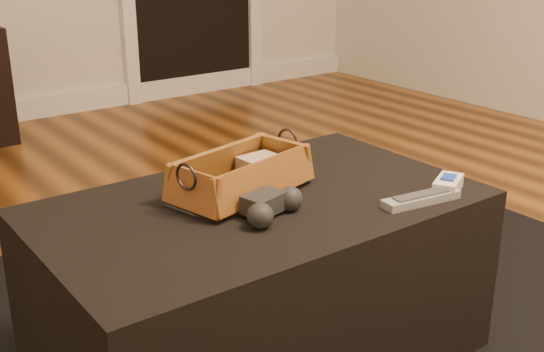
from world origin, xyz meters
TOP-DOWN VIEW (x-y plane):
  - ottoman at (-0.05, 0.12)m, footprint 1.00×0.60m
  - tv_remote at (-0.08, 0.16)m, footprint 0.18×0.10m
  - cloth_bundle at (0.02, 0.22)m, footprint 0.10×0.07m
  - wicker_basket at (-0.07, 0.17)m, footprint 0.37×0.25m
  - game_controller at (-0.09, 0.02)m, footprint 0.18×0.12m
  - silver_remote at (0.23, -0.11)m, footprint 0.20×0.07m
  - cream_gadget at (0.33, -0.10)m, footprint 0.11×0.09m

SIDE VIEW (x-z plane):
  - ottoman at x=-0.05m, z-range 0.01..0.43m
  - silver_remote at x=0.23m, z-range 0.43..0.45m
  - cream_gadget at x=0.33m, z-range 0.43..0.47m
  - tv_remote at x=-0.08m, z-range 0.44..0.46m
  - game_controller at x=-0.09m, z-range 0.43..0.49m
  - cloth_bundle at x=0.02m, z-range 0.44..0.50m
  - wicker_basket at x=-0.07m, z-range 0.41..0.53m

